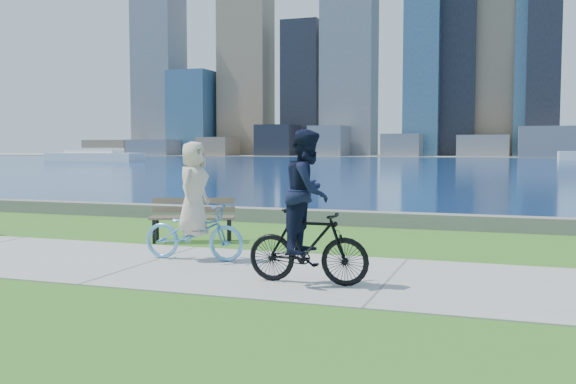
% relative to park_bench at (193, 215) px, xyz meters
% --- Properties ---
extents(ground, '(320.00, 320.00, 0.00)m').
position_rel_park_bench_xyz_m(ground, '(0.46, -2.53, -0.54)').
color(ground, '#2A5F19').
rests_on(ground, ground).
extents(concrete_path, '(80.00, 3.50, 0.02)m').
position_rel_park_bench_xyz_m(concrete_path, '(0.46, -2.53, -0.53)').
color(concrete_path, gray).
rests_on(concrete_path, ground).
extents(seawall, '(90.00, 0.50, 0.35)m').
position_rel_park_bench_xyz_m(seawall, '(0.46, 3.67, -0.36)').
color(seawall, '#65625E').
rests_on(seawall, ground).
extents(bay_water, '(320.00, 131.00, 0.01)m').
position_rel_park_bench_xyz_m(bay_water, '(0.46, 69.47, -0.53)').
color(bay_water, navy).
rests_on(bay_water, ground).
extents(far_shore, '(320.00, 30.00, 0.12)m').
position_rel_park_bench_xyz_m(far_shore, '(0.46, 127.47, -0.48)').
color(far_shore, gray).
rests_on(far_shore, ground).
extents(city_skyline, '(178.29, 21.95, 76.00)m').
position_rel_park_bench_xyz_m(city_skyline, '(0.89, 127.09, 23.23)').
color(city_skyline, '#7E644D').
rests_on(city_skyline, ground).
extents(ferry_near, '(13.43, 3.84, 1.82)m').
position_rel_park_bench_xyz_m(ferry_near, '(-47.25, 61.91, 0.22)').
color(ferry_near, white).
rests_on(ferry_near, ground).
extents(park_bench, '(1.79, 1.15, 0.88)m').
position_rel_park_bench_xyz_m(park_bench, '(0.00, 0.00, 0.00)').
color(park_bench, black).
rests_on(park_bench, ground).
extents(cyclist_woman, '(0.69, 1.81, 1.99)m').
position_rel_park_bench_xyz_m(cyclist_woman, '(1.07, -2.02, 0.22)').
color(cyclist_woman, '#5FAAE9').
rests_on(cyclist_woman, ground).
extents(cyclist_man, '(0.64, 1.74, 2.14)m').
position_rel_park_bench_xyz_m(cyclist_man, '(3.45, -3.20, 0.39)').
color(cyclist_man, black).
rests_on(cyclist_man, ground).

